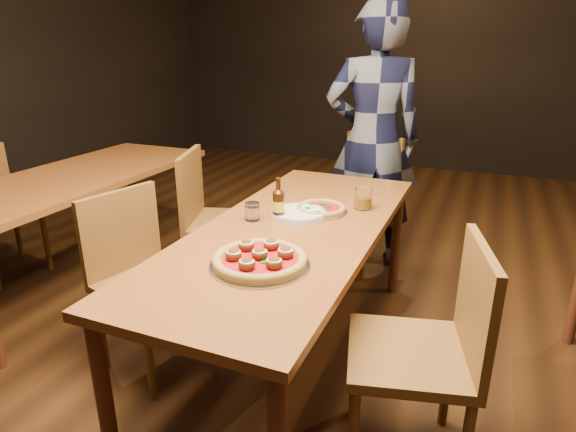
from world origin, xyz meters
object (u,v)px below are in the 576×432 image
at_px(chair_end, 356,201).
at_px(pizza_meatball, 260,259).
at_px(water_glass, 252,211).
at_px(diner, 373,140).
at_px(chair_main_sw, 226,222).
at_px(chair_main_e, 410,352).
at_px(beer_bottle, 278,205).
at_px(pizza_margherita, 321,209).
at_px(plate_stack, 299,214).
at_px(amber_glass, 363,198).
at_px(table_left, 73,186).
at_px(table_main, 292,240).
at_px(chair_main_nw, 151,282).

xyz_separation_m(chair_end, pizza_meatball, (0.07, -1.71, 0.28)).
height_order(water_glass, diner, diner).
relative_size(chair_main_sw, pizza_meatball, 2.50).
bearing_deg(chair_main_e, pizza_meatball, -100.12).
xyz_separation_m(chair_end, beer_bottle, (-0.08, -1.20, 0.33)).
bearing_deg(beer_bottle, diner, 82.76).
relative_size(chair_main_e, pizza_margherita, 3.56).
bearing_deg(chair_main_sw, plate_stack, -138.42).
bearing_deg(chair_main_e, amber_glass, -167.46).
xyz_separation_m(table_left, plate_stack, (1.68, -0.15, 0.09)).
distance_m(pizza_meatball, diner, 1.79).
bearing_deg(table_main, beer_bottle, 145.56).
distance_m(chair_main_e, beer_bottle, 0.94).
xyz_separation_m(chair_main_e, pizza_margherita, (-0.58, 0.65, 0.28)).
bearing_deg(beer_bottle, chair_main_e, -32.27).
bearing_deg(pizza_margherita, pizza_meatball, -90.99).
distance_m(chair_main_e, diner, 1.89).
height_order(pizza_margherita, water_glass, water_glass).
bearing_deg(beer_bottle, chair_end, 86.30).
bearing_deg(table_left, table_main, -10.01).
bearing_deg(plate_stack, pizza_meatball, -83.41).
bearing_deg(diner, chair_end, 17.53).
bearing_deg(plate_stack, diner, 85.98).
distance_m(chair_main_sw, amber_glass, 0.98).
distance_m(chair_main_nw, pizza_meatball, 0.75).
distance_m(table_main, pizza_meatball, 0.45).
height_order(chair_end, beer_bottle, chair_end).
distance_m(pizza_margherita, plate_stack, 0.13).
xyz_separation_m(chair_end, plate_stack, (-0.00, -1.12, 0.27)).
distance_m(chair_main_nw, chair_main_e, 1.27).
relative_size(pizza_margherita, beer_bottle, 1.32).
xyz_separation_m(table_main, plate_stack, (-0.02, 0.15, 0.09)).
distance_m(table_main, chair_main_sw, 0.88).
distance_m(table_left, chair_end, 1.95).
bearing_deg(pizza_meatball, amber_glass, 76.53).
bearing_deg(water_glass, table_main, -1.95).
bearing_deg(amber_glass, pizza_meatball, -103.47).
xyz_separation_m(chair_main_e, chair_end, (-0.66, 1.67, 0.01)).
bearing_deg(chair_main_sw, amber_glass, -116.90).
xyz_separation_m(table_main, diner, (0.06, 1.34, 0.25)).
height_order(table_main, chair_end, chair_end).
height_order(table_main, chair_main_nw, chair_main_nw).
distance_m(beer_bottle, amber_glass, 0.47).
distance_m(chair_main_sw, plate_stack, 0.80).
height_order(chair_main_sw, pizza_margherita, chair_main_sw).
bearing_deg(chair_main_nw, pizza_meatball, -88.23).
distance_m(table_main, chair_main_e, 0.78).
distance_m(chair_main_e, pizza_margherita, 0.92).
bearing_deg(chair_main_sw, chair_main_e, -143.27).
relative_size(chair_main_sw, diner, 0.53).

